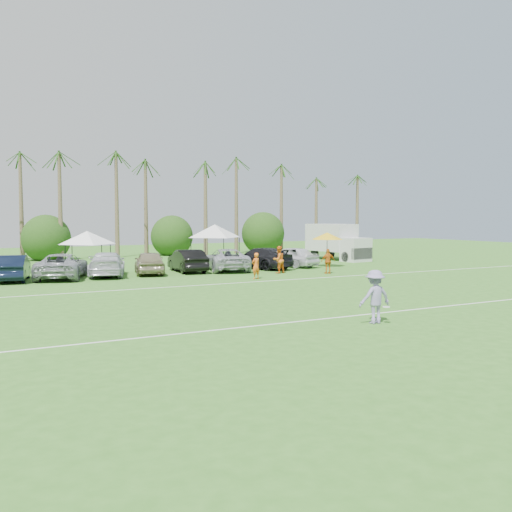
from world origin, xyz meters
name	(u,v)px	position (x,y,z in m)	size (l,w,h in m)	color
ground	(382,325)	(0.00, 0.00, 0.00)	(120.00, 120.00, 0.00)	#367122
field_lines	(271,297)	(0.00, 8.00, 0.01)	(80.00, 12.10, 0.01)	white
palm_tree_3	(18,145)	(-8.00, 38.00, 10.06)	(2.40, 2.40, 11.90)	brown
palm_tree_4	(67,176)	(-4.00, 38.00, 7.48)	(2.40, 2.40, 8.90)	brown
palm_tree_5	(111,168)	(0.00, 38.00, 8.35)	(2.40, 2.40, 9.90)	brown
palm_tree_6	(153,161)	(4.00, 38.00, 9.21)	(2.40, 2.40, 10.90)	brown
palm_tree_7	(191,154)	(8.00, 38.00, 10.06)	(2.40, 2.40, 11.90)	brown
palm_tree_8	(236,182)	(13.00, 38.00, 7.48)	(2.40, 2.40, 8.90)	brown
palm_tree_9	(278,175)	(18.00, 38.00, 8.35)	(2.40, 2.40, 9.90)	brown
palm_tree_10	(316,169)	(23.00, 38.00, 9.21)	(2.40, 2.40, 10.90)	brown
palm_tree_11	(345,163)	(27.00, 38.00, 10.06)	(2.40, 2.40, 11.90)	brown
bush_tree_1	(44,239)	(-6.00, 39.00, 1.80)	(4.00, 4.00, 4.00)	brown
bush_tree_2	(170,237)	(6.00, 39.00, 1.80)	(4.00, 4.00, 4.00)	brown
bush_tree_3	(257,235)	(16.00, 39.00, 1.80)	(4.00, 4.00, 4.00)	brown
sideline_player_a	(256,266)	(3.15, 15.37, 0.81)	(0.59, 0.39, 1.63)	orange
sideline_player_b	(279,260)	(6.20, 17.76, 0.93)	(0.90, 0.70, 1.85)	orange
sideline_player_c	(328,261)	(9.02, 15.94, 0.85)	(0.99, 0.41, 1.69)	#CD6816
box_truck	(337,241)	(16.88, 25.58, 1.71)	(3.05, 6.42, 3.19)	silver
canopy_tent_left	(87,231)	(-4.82, 26.03, 2.83)	(4.07, 4.07, 3.30)	black
canopy_tent_right	(215,224)	(5.74, 27.31, 3.21)	(4.63, 4.63, 3.75)	black
market_umbrella	(327,236)	(11.93, 20.17, 2.38)	(2.38, 2.38, 2.65)	black
frisbee_player	(375,297)	(-0.01, 0.40, 0.97)	(1.31, 0.82, 1.95)	#8F83B9
parked_car_1	(13,268)	(-10.23, 21.33, 0.79)	(1.66, 4.77, 1.57)	black
parked_car_2	(62,266)	(-7.40, 21.29, 0.79)	(2.61, 5.65, 1.57)	#979AA1
parked_car_3	(107,264)	(-4.58, 21.40, 0.79)	(2.20, 5.42, 1.57)	silver
parked_car_4	(149,263)	(-1.75, 21.33, 0.79)	(1.86, 4.61, 1.57)	gray
parked_car_5	(187,261)	(1.07, 21.60, 0.79)	(1.66, 4.77, 1.57)	black
parked_car_6	(227,260)	(3.90, 21.15, 0.79)	(2.61, 5.65, 1.57)	#ACB0B8
parked_car_7	(260,258)	(6.72, 21.29, 0.79)	(2.20, 5.42, 1.57)	black
parked_car_8	(291,257)	(9.55, 21.57, 0.79)	(1.86, 4.61, 1.57)	white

